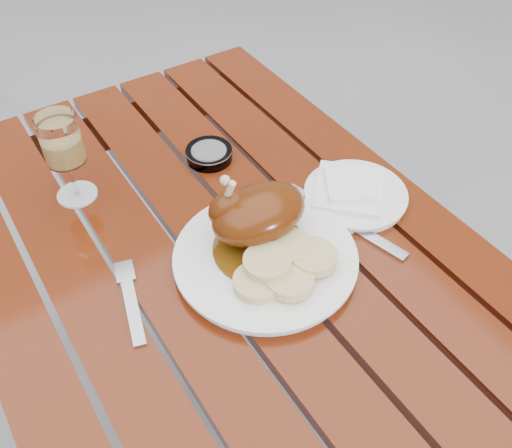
{
  "coord_description": "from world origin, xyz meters",
  "views": [
    {
      "loc": [
        -0.31,
        -0.58,
        1.48
      ],
      "look_at": [
        0.07,
        0.0,
        0.78
      ],
      "focal_mm": 40.0,
      "sensor_mm": 36.0,
      "label": 1
    }
  ],
  "objects": [
    {
      "name": "ground",
      "position": [
        0.0,
        0.0,
        0.0
      ],
      "size": [
        60.0,
        60.0,
        0.0
      ],
      "primitive_type": "plane",
      "color": "slate",
      "rests_on": "ground"
    },
    {
      "name": "table",
      "position": [
        0.0,
        0.0,
        0.38
      ],
      "size": [
        0.8,
        1.2,
        0.75
      ],
      "primitive_type": "cube",
      "color": "#64230B",
      "rests_on": "ground"
    },
    {
      "name": "dinner_plate",
      "position": [
        0.05,
        -0.06,
        0.76
      ],
      "size": [
        0.34,
        0.34,
        0.02
      ],
      "primitive_type": "cylinder",
      "rotation": [
        0.0,
        0.0,
        -0.12
      ],
      "color": "white",
      "rests_on": "table"
    },
    {
      "name": "roast_duck",
      "position": [
        0.06,
        -0.01,
        0.82
      ],
      "size": [
        0.18,
        0.17,
        0.12
      ],
      "color": "#523009",
      "rests_on": "dinner_plate"
    },
    {
      "name": "bread_dumplings",
      "position": [
        0.05,
        -0.1,
        0.79
      ],
      "size": [
        0.18,
        0.13,
        0.03
      ],
      "color": "#D1BD7F",
      "rests_on": "dinner_plate"
    },
    {
      "name": "wine_glass",
      "position": [
        -0.16,
        0.28,
        0.84
      ],
      "size": [
        0.08,
        0.08,
        0.18
      ],
      "primitive_type": "cylinder",
      "rotation": [
        0.0,
        0.0,
        -0.11
      ],
      "color": "tan",
      "rests_on": "table"
    },
    {
      "name": "side_plate",
      "position": [
        0.28,
        -0.01,
        0.76
      ],
      "size": [
        0.24,
        0.24,
        0.02
      ],
      "primitive_type": "cylinder",
      "rotation": [
        0.0,
        0.0,
        0.26
      ],
      "color": "white",
      "rests_on": "table"
    },
    {
      "name": "napkin",
      "position": [
        0.27,
        -0.0,
        0.77
      ],
      "size": [
        0.18,
        0.18,
        0.01
      ],
      "primitive_type": "cube",
      "rotation": [
        0.0,
        0.0,
        0.78
      ],
      "color": "white",
      "rests_on": "side_plate"
    },
    {
      "name": "ashtray",
      "position": [
        0.1,
        0.24,
        0.76
      ],
      "size": [
        0.12,
        0.12,
        0.02
      ],
      "primitive_type": "cylinder",
      "rotation": [
        0.0,
        0.0,
        -0.27
      ],
      "color": "#B2B7BC",
      "rests_on": "table"
    },
    {
      "name": "fork",
      "position": [
        -0.18,
        -0.02,
        0.75
      ],
      "size": [
        0.06,
        0.16,
        0.01
      ],
      "primitive_type": "cube",
      "rotation": [
        0.0,
        0.0,
        -0.26
      ],
      "color": "gray",
      "rests_on": "table"
    },
    {
      "name": "knife",
      "position": [
        0.22,
        -0.07,
        0.75
      ],
      "size": [
        0.08,
        0.22,
        0.01
      ],
      "primitive_type": "cube",
      "rotation": [
        0.0,
        0.0,
        0.25
      ],
      "color": "gray",
      "rests_on": "table"
    }
  ]
}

